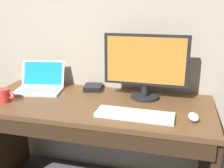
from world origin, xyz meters
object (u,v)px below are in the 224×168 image
at_px(external_drive_box, 93,87).
at_px(coffee_mug, 5,95).
at_px(wired_keyboard, 135,115).
at_px(external_monitor, 146,65).
at_px(computer_mouse, 194,117).
at_px(laptop_silver, 39,86).

bearing_deg(external_drive_box, coffee_mug, -141.25).
bearing_deg(external_drive_box, wired_keyboard, -46.21).
height_order(external_monitor, external_drive_box, external_monitor).
bearing_deg(external_drive_box, computer_mouse, -27.38).
relative_size(laptop_silver, coffee_mug, 3.14).
distance_m(external_drive_box, coffee_mug, 0.64).
bearing_deg(external_drive_box, laptop_silver, -162.14).
xyz_separation_m(laptop_silver, coffee_mug, (-0.11, -0.28, 0.01)).
xyz_separation_m(laptop_silver, external_drive_box, (0.39, 0.13, -0.02)).
bearing_deg(wired_keyboard, coffee_mug, 178.72).
bearing_deg(coffee_mug, computer_mouse, 0.77).
relative_size(external_monitor, wired_keyboard, 1.23).
bearing_deg(external_monitor, wired_keyboard, -92.12).
relative_size(external_drive_box, coffee_mug, 1.17).
height_order(computer_mouse, coffee_mug, coffee_mug).
distance_m(external_monitor, wired_keyboard, 0.40).
bearing_deg(computer_mouse, external_drive_box, 140.05).
bearing_deg(wired_keyboard, laptop_silver, 159.59).
relative_size(laptop_silver, external_monitor, 0.67).
height_order(external_monitor, wired_keyboard, external_monitor).
height_order(external_drive_box, coffee_mug, coffee_mug).
height_order(wired_keyboard, coffee_mug, coffee_mug).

